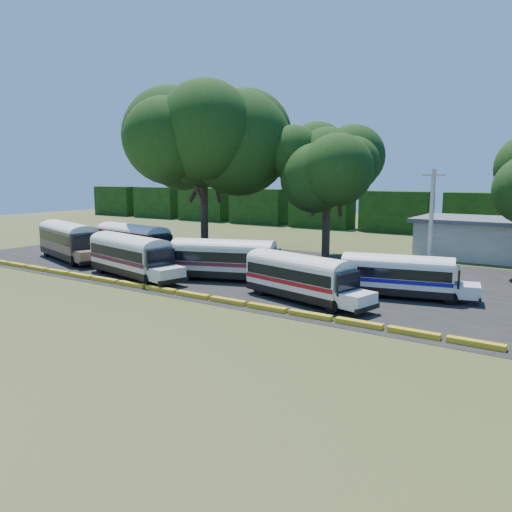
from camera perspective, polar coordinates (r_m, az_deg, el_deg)
The scene contains 13 objects.
ground at distance 34.69m, azimuth -10.19°, elevation -4.65°, with size 160.00×160.00×0.00m, color #2D4918.
asphalt_strip at distance 43.39m, azimuth 1.80°, elevation -1.73°, with size 64.00×24.00×0.02m, color black.
curb at distance 35.36m, azimuth -9.08°, elevation -4.11°, with size 53.70×0.45×0.30m.
treeline_backdrop at distance 76.10m, azimuth 15.67°, elevation 4.89°, with size 130.00×4.00×6.00m.
bus_beige at distance 52.16m, azimuth -20.58°, elevation 1.87°, with size 11.53×5.92×3.69m.
bus_red at distance 50.19m, azimuth -13.77°, elevation 1.82°, with size 11.00×4.18×3.53m.
bus_cream_west at distance 41.69m, azimuth -14.09°, elevation 0.27°, with size 10.84×4.80×3.46m.
bus_cream_east at distance 39.34m, azimuth -3.42°, elevation -0.15°, with size 10.16×5.61×3.26m.
bus_white_red at distance 32.93m, azimuth 5.13°, elevation -2.15°, with size 9.72×4.49×3.10m.
bus_white_blue at distance 35.08m, azimuth 16.14°, elevation -1.95°, with size 9.17×4.07×2.93m.
tree_west at distance 52.95m, azimuth -6.07°, elevation 13.25°, with size 13.95×13.95×17.17m.
tree_center at distance 49.81m, azimuth 8.17°, elevation 10.53°, with size 9.10×9.10×12.88m.
utility_pole at distance 37.24m, azimuth 19.34°, elevation 2.86°, with size 1.60×0.30×8.67m.
Camera 1 is at (23.47, -24.21, 8.17)m, focal length 35.00 mm.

